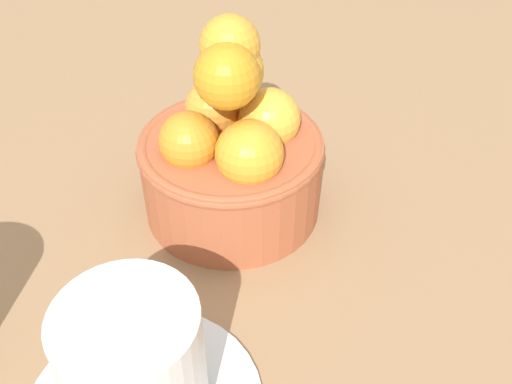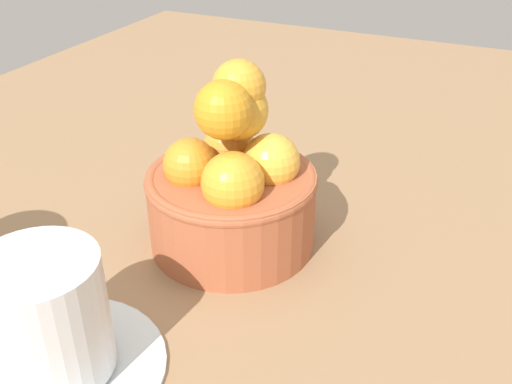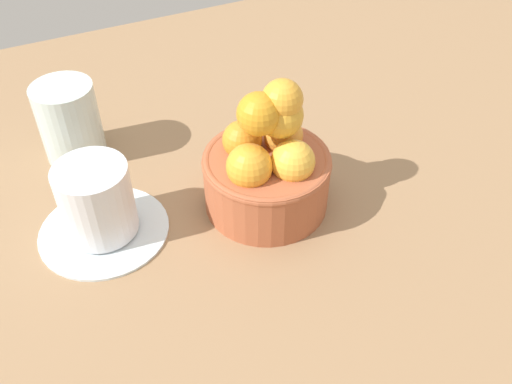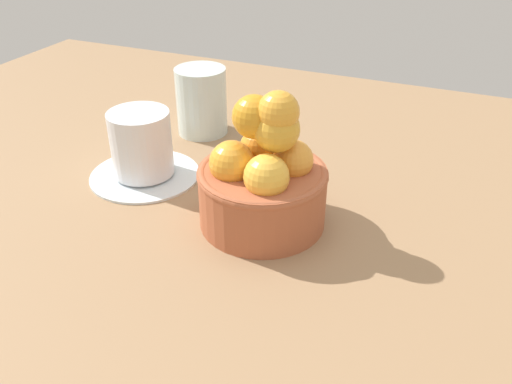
{
  "view_description": "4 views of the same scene",
  "coord_description": "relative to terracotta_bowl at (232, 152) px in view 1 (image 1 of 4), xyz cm",
  "views": [
    {
      "loc": [
        -33.47,
        -3.67,
        30.58
      ],
      "look_at": [
        -1.38,
        -1.88,
        2.8
      ],
      "focal_mm": 40.74,
      "sensor_mm": 36.0,
      "label": 1
    },
    {
      "loc": [
        -35.57,
        -18.6,
        27.98
      ],
      "look_at": [
        0.45,
        -1.91,
        4.98
      ],
      "focal_mm": 41.28,
      "sensor_mm": 36.0,
      "label": 2
    },
    {
      "loc": [
        -20.51,
        -39.6,
        42.24
      ],
      "look_at": [
        -1.49,
        -0.53,
        2.64
      ],
      "focal_mm": 39.09,
      "sensor_mm": 36.0,
      "label": 3
    },
    {
      "loc": [
        18.05,
        -43.95,
        32.58
      ],
      "look_at": [
        0.34,
        -2.5,
        5.2
      ],
      "focal_mm": 37.46,
      "sensor_mm": 36.0,
      "label": 4
    }
  ],
  "objects": [
    {
      "name": "ground_plane",
      "position": [
        -0.06,
        0.03,
        -7.68
      ],
      "size": [
        134.84,
        98.86,
        4.72
      ],
      "primitive_type": "cube",
      "color": "#997551"
    },
    {
      "name": "terracotta_bowl",
      "position": [
        0.0,
        0.0,
        0.0
      ],
      "size": [
        13.52,
        13.52,
        14.99
      ],
      "color": "#AD5938",
      "rests_on": "ground_plane"
    },
    {
      "name": "coffee_cup",
      "position": [
        -17.21,
        3.53,
        -1.66
      ],
      "size": [
        13.42,
        13.42,
        8.44
      ],
      "color": "white",
      "rests_on": "ground_plane"
    }
  ]
}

